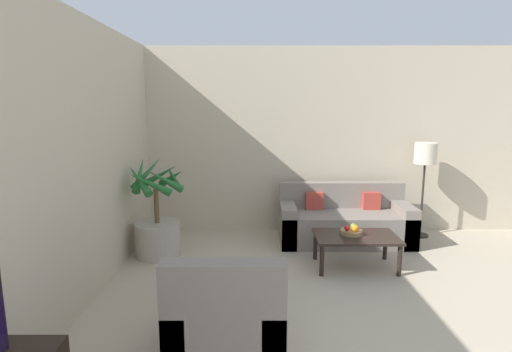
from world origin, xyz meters
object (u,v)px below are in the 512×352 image
at_px(apple_green, 354,226).
at_px(sofa_loveseat, 345,222).
at_px(ottoman, 227,287).
at_px(floor_lamp, 426,159).
at_px(apple_red, 347,228).
at_px(fruit_bowl, 352,232).
at_px(orange_fruit, 356,228).
at_px(coffee_table, 356,240).
at_px(potted_palm, 158,224).
at_px(armchair, 228,326).

bearing_deg(apple_green, sofa_loveseat, 84.47).
bearing_deg(ottoman, apple_green, 36.13).
xyz_separation_m(floor_lamp, apple_red, (-1.32, -1.12, -0.66)).
xyz_separation_m(floor_lamp, apple_green, (-1.24, -1.06, -0.65)).
xyz_separation_m(apple_red, apple_green, (0.09, 0.06, 0.00)).
bearing_deg(fruit_bowl, orange_fruit, -71.23).
height_order(orange_fruit, ottoman, orange_fruit).
height_order(coffee_table, apple_red, apple_red).
height_order(potted_palm, orange_fruit, potted_palm).
height_order(coffee_table, fruit_bowl, fruit_bowl).
bearing_deg(apple_green, coffee_table, -76.08).
distance_m(potted_palm, coffee_table, 2.41).
xyz_separation_m(sofa_loveseat, ottoman, (-1.49, -1.87, -0.07)).
bearing_deg(ottoman, apple_red, 36.26).
height_order(potted_palm, armchair, potted_palm).
height_order(fruit_bowl, apple_red, apple_red).
xyz_separation_m(sofa_loveseat, apple_green, (-0.08, -0.84, 0.20)).
xyz_separation_m(potted_palm, fruit_bowl, (2.34, -0.33, 0.01)).
xyz_separation_m(coffee_table, fruit_bowl, (-0.05, 0.04, 0.08)).
height_order(potted_palm, sofa_loveseat, potted_palm).
height_order(floor_lamp, ottoman, floor_lamp).
bearing_deg(apple_red, sofa_loveseat, 79.26).
height_order(apple_red, ottoman, apple_red).
distance_m(potted_palm, ottoman, 1.66).
bearing_deg(apple_green, floor_lamp, 40.72).
xyz_separation_m(coffee_table, apple_green, (-0.02, 0.07, 0.14)).
bearing_deg(orange_fruit, coffee_table, 54.61).
xyz_separation_m(fruit_bowl, apple_red, (-0.06, -0.03, 0.06)).
distance_m(apple_green, orange_fruit, 0.10).
distance_m(armchair, ottoman, 0.80).
bearing_deg(orange_fruit, apple_green, 87.13).
xyz_separation_m(armchair, ottoman, (-0.06, 0.79, -0.08)).
bearing_deg(fruit_bowl, apple_green, 41.65).
bearing_deg(floor_lamp, apple_green, -139.28).
distance_m(fruit_bowl, orange_fruit, 0.10).
xyz_separation_m(sofa_loveseat, armchair, (-1.43, -2.66, 0.01)).
relative_size(potted_palm, floor_lamp, 0.92).
distance_m(potted_palm, fruit_bowl, 2.36).
height_order(floor_lamp, fruit_bowl, floor_lamp).
relative_size(sofa_loveseat, apple_red, 27.07).
bearing_deg(potted_palm, armchair, -64.37).
xyz_separation_m(floor_lamp, fruit_bowl, (-1.26, -1.09, -0.72)).
height_order(apple_red, orange_fruit, orange_fruit).
height_order(floor_lamp, armchair, floor_lamp).
height_order(sofa_loveseat, apple_red, sofa_loveseat).
bearing_deg(armchair, ottoman, 94.60).
bearing_deg(ottoman, sofa_loveseat, 51.38).
distance_m(floor_lamp, coffee_table, 1.84).
height_order(fruit_bowl, ottoman, fruit_bowl).
bearing_deg(ottoman, floor_lamp, 38.34).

